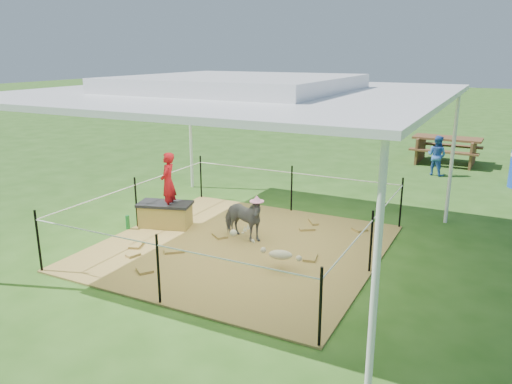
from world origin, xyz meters
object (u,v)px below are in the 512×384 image
at_px(woman, 168,177).
at_px(foal, 281,253).
at_px(picnic_table_near, 446,150).
at_px(distant_person, 437,155).
at_px(green_bottle, 128,222).
at_px(pony, 242,218).
at_px(straw_bale, 166,216).

bearing_deg(woman, foal, 56.63).
relative_size(picnic_table_near, distant_person, 1.77).
bearing_deg(distant_person, woman, 81.08).
bearing_deg(distant_person, green_bottle, 78.82).
xyz_separation_m(woman, green_bottle, (-0.65, -0.45, -0.85)).
xyz_separation_m(woman, foal, (2.67, -0.80, -0.72)).
relative_size(woman, picnic_table_near, 0.58).
height_order(woman, distant_person, woman).
bearing_deg(foal, woman, 148.05).
relative_size(pony, distant_person, 0.85).
relative_size(straw_bale, picnic_table_near, 0.49).
bearing_deg(picnic_table_near, foal, -96.19).
relative_size(green_bottle, pony, 0.28).
height_order(pony, foal, pony).
bearing_deg(picnic_table_near, woman, -113.31).
relative_size(pony, foal, 0.98).
distance_m(woman, green_bottle, 1.16).
height_order(woman, foal, woman).
xyz_separation_m(green_bottle, distant_person, (4.57, 7.25, 0.39)).
height_order(foal, distant_person, distant_person).
height_order(woman, pony, woman).
bearing_deg(green_bottle, distant_person, 57.76).
relative_size(straw_bale, green_bottle, 3.60).
distance_m(green_bottle, distant_person, 8.58).
distance_m(woman, distant_person, 7.87).
bearing_deg(distant_person, picnic_table_near, -71.08).
height_order(straw_bale, pony, pony).
distance_m(pony, picnic_table_near, 8.78).
xyz_separation_m(straw_bale, woman, (0.10, 0.00, 0.77)).
relative_size(green_bottle, foal, 0.28).
height_order(green_bottle, distant_person, distant_person).
distance_m(straw_bale, picnic_table_near, 9.42).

